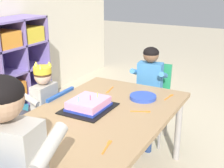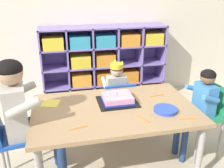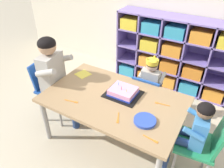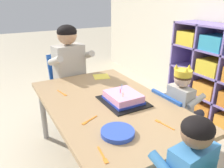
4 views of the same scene
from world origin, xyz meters
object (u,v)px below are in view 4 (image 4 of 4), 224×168
object	(u,v)px
child_with_crown	(184,101)
classroom_chair_blue	(173,119)
classroom_chair_adult_side	(68,81)
birthday_cake_on_tray	(123,98)
fork_near_cake_tray	(163,124)
paper_plate_stack	(118,132)
fork_beside_plate_stack	(89,121)
fork_at_table_front_edge	(103,156)
adult_helper_seated	(72,67)
activity_table	(108,108)
fork_by_napkin	(62,93)

from	to	relation	value
child_with_crown	classroom_chair_blue	bearing A→B (deg)	89.91
classroom_chair_adult_side	birthday_cake_on_tray	size ratio (longest dim) A/B	2.16
classroom_chair_adult_side	fork_near_cake_tray	world-z (taller)	classroom_chair_adult_side
paper_plate_stack	fork_beside_plate_stack	distance (m)	0.24
classroom_chair_blue	fork_at_table_front_edge	world-z (taller)	classroom_chair_blue
birthday_cake_on_tray	fork_at_table_front_edge	bearing A→B (deg)	-40.69
adult_helper_seated	paper_plate_stack	size ratio (longest dim) A/B	5.43
paper_plate_stack	fork_beside_plate_stack	xyz separation A→B (m)	(-0.22, -0.09, -0.01)
child_with_crown	fork_beside_plate_stack	size ratio (longest dim) A/B	6.33
fork_at_table_front_edge	classroom_chair_blue	bearing A→B (deg)	-59.00
adult_helper_seated	birthday_cake_on_tray	xyz separation A→B (m)	(0.78, 0.12, -0.06)
classroom_chair_blue	fork_near_cake_tray	bearing A→B (deg)	126.71
birthday_cake_on_tray	fork_at_table_front_edge	xyz separation A→B (m)	(0.48, -0.41, -0.03)
fork_at_table_front_edge	activity_table	bearing A→B (deg)	-23.41
birthday_cake_on_tray	fork_near_cake_tray	size ratio (longest dim) A/B	2.39
classroom_chair_adult_side	activity_table	bearing A→B (deg)	-96.11
activity_table	fork_near_cake_tray	xyz separation A→B (m)	(0.44, 0.15, 0.05)
classroom_chair_blue	adult_helper_seated	xyz separation A→B (m)	(-0.88, -0.54, 0.30)
paper_plate_stack	fork_by_napkin	xyz separation A→B (m)	(-0.72, -0.10, -0.01)
paper_plate_stack	birthday_cake_on_tray	bearing A→B (deg)	144.28
activity_table	paper_plate_stack	distance (m)	0.43
classroom_chair_blue	fork_near_cake_tray	distance (m)	0.51
birthday_cake_on_tray	fork_at_table_front_edge	distance (m)	0.63
activity_table	classroom_chair_blue	xyz separation A→B (m)	(0.16, 0.52, -0.16)
paper_plate_stack	fork_beside_plate_stack	bearing A→B (deg)	-158.84
child_with_crown	fork_by_napkin	size ratio (longest dim) A/B	5.68
birthday_cake_on_tray	fork_beside_plate_stack	bearing A→B (deg)	-68.85
birthday_cake_on_tray	fork_near_cake_tray	distance (m)	0.40
classroom_chair_blue	fork_at_table_front_edge	size ratio (longest dim) A/B	4.43
fork_at_table_front_edge	fork_near_cake_tray	xyz separation A→B (m)	(-0.09, 0.46, 0.00)
classroom_chair_blue	fork_by_napkin	world-z (taller)	classroom_chair_blue
paper_plate_stack	fork_near_cake_tray	distance (m)	0.31
classroom_chair_blue	child_with_crown	xyz separation A→B (m)	(-0.00, 0.10, 0.14)
paper_plate_stack	child_with_crown	bearing A→B (deg)	107.47
paper_plate_stack	fork_beside_plate_stack	size ratio (longest dim) A/B	1.51
paper_plate_stack	fork_at_table_front_edge	distance (m)	0.20
birthday_cake_on_tray	fork_beside_plate_stack	size ratio (longest dim) A/B	2.71
child_with_crown	paper_plate_stack	size ratio (longest dim) A/B	4.19
fork_near_cake_tray	fork_by_napkin	bearing A→B (deg)	-161.30
adult_helper_seated	fork_beside_plate_stack	distance (m)	0.94
fork_near_cake_tray	classroom_chair_blue	bearing A→B (deg)	118.36
child_with_crown	fork_at_table_front_edge	world-z (taller)	child_with_crown
classroom_chair_blue	classroom_chair_adult_side	distance (m)	1.15
classroom_chair_blue	adult_helper_seated	bearing A→B (deg)	30.55
classroom_chair_adult_side	fork_at_table_front_edge	world-z (taller)	classroom_chair_adult_side
classroom_chair_blue	fork_beside_plate_stack	distance (m)	0.79
activity_table	fork_near_cake_tray	world-z (taller)	fork_near_cake_tray
child_with_crown	fork_near_cake_tray	xyz separation A→B (m)	(0.29, -0.47, 0.07)
classroom_chair_blue	fork_by_napkin	distance (m)	0.94
adult_helper_seated	paper_plate_stack	distance (m)	1.14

